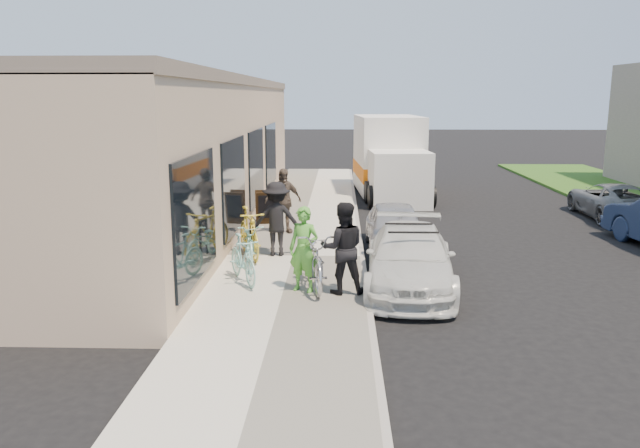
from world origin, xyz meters
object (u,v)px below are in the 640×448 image
object	(u,v)px
bystander_b	(283,201)
cruiser_bike_a	(243,259)
sandwich_board	(266,207)
far_car_gray	(612,200)
sedan_white	(410,259)
man_standing	(343,248)
sedan_silver	(395,227)
cruiser_bike_c	(249,233)
bystander_a	(277,219)
moving_truck	(390,161)
tandem_bike	(315,258)
cruiser_bike_b	(250,241)
bike_rack	(252,234)
woman_rider	(304,249)

from	to	relation	value
bystander_b	cruiser_bike_a	bearing A→B (deg)	-120.41
sandwich_board	far_car_gray	world-z (taller)	same
sedan_white	man_standing	xyz separation A→B (m)	(-1.30, -0.79, 0.40)
sandwich_board	sedan_silver	world-z (taller)	sedan_silver
cruiser_bike_c	bystander_a	xyz separation A→B (m)	(0.60, 0.17, 0.29)
sandwich_board	far_car_gray	size ratio (longest dim) A/B	0.24
sedan_silver	moving_truck	xyz separation A→B (m)	(0.52, 8.66, 0.73)
tandem_bike	cruiser_bike_c	distance (m)	2.64
moving_truck	bystander_a	world-z (taller)	moving_truck
sandwich_board	cruiser_bike_c	xyz separation A→B (m)	(0.06, -3.69, 0.08)
sandwich_board	sedan_silver	xyz separation A→B (m)	(3.42, -2.46, -0.04)
sedan_silver	cruiser_bike_b	world-z (taller)	sedan_silver
sandwich_board	moving_truck	bearing A→B (deg)	46.34
tandem_bike	sedan_silver	bearing A→B (deg)	52.85
sandwich_board	man_standing	world-z (taller)	man_standing
far_car_gray	bystander_a	xyz separation A→B (m)	(-9.79, -5.52, 0.45)
man_standing	cruiser_bike_c	distance (m)	3.30
moving_truck	tandem_bike	world-z (taller)	moving_truck
tandem_bike	bystander_a	size ratio (longest dim) A/B	1.25
bike_rack	far_car_gray	distance (m)	11.79
far_car_gray	tandem_bike	bearing A→B (deg)	42.82
sedan_silver	man_standing	size ratio (longest dim) A/B	2.02
bike_rack	bystander_a	distance (m)	0.65
far_car_gray	bike_rack	bearing A→B (deg)	30.31
sandwich_board	tandem_bike	distance (m)	6.05
moving_truck	cruiser_bike_c	distance (m)	10.65
woman_rider	cruiser_bike_a	world-z (taller)	woman_rider
sedan_white	man_standing	world-z (taller)	man_standing
woman_rider	man_standing	xyz separation A→B (m)	(0.71, -0.09, 0.05)
sandwich_board	bystander_a	distance (m)	3.61
moving_truck	cruiser_bike_b	xyz separation A→B (m)	(-3.83, -10.16, -0.74)
sandwich_board	cruiser_bike_b	size ratio (longest dim) A/B	0.58
moving_truck	cruiser_bike_c	world-z (taller)	moving_truck
bike_rack	sedan_silver	xyz separation A→B (m)	(3.28, 1.27, -0.09)
sedan_silver	moving_truck	size ratio (longest dim) A/B	0.56
bike_rack	sedan_white	size ratio (longest dim) A/B	0.20
sedan_white	cruiser_bike_c	size ratio (longest dim) A/B	2.30
woman_rider	man_standing	bearing A→B (deg)	15.13
sandwich_board	bystander_b	world-z (taller)	bystander_b
bike_rack	man_standing	xyz separation A→B (m)	(2.00, -2.51, 0.33)
sandwich_board	cruiser_bike_b	xyz separation A→B (m)	(0.11, -3.95, -0.05)
tandem_bike	bystander_b	size ratio (longest dim) A/B	1.22
tandem_bike	bystander_a	world-z (taller)	bystander_a
man_standing	bystander_a	distance (m)	3.08
bike_rack	woman_rider	bearing A→B (deg)	-61.99
cruiser_bike_a	cruiser_bike_c	distance (m)	1.94
cruiser_bike_c	bystander_b	world-z (taller)	bystander_b
far_car_gray	cruiser_bike_a	size ratio (longest dim) A/B	2.55
bike_rack	sedan_white	bearing A→B (deg)	-27.46
far_car_gray	woman_rider	bearing A→B (deg)	43.36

